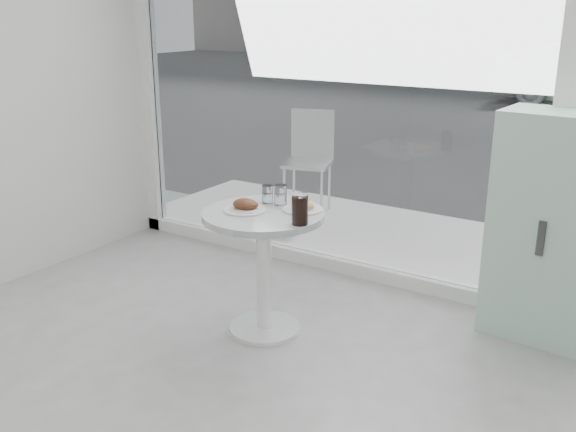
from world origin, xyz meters
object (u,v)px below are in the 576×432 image
Objects in this scene: patio_chair at (310,155)px; plate_donut at (303,207)px; water_tumbler_b at (281,196)px; cola_glass at (300,210)px; mint_cabinet at (549,228)px; plate_fritter at (246,206)px; main_table at (264,247)px; water_tumbler_a at (268,195)px.

patio_chair is 4.05× the size of plate_donut.
water_tumbler_b is 0.71× the size of cola_glass.
mint_cabinet is 5.75× the size of plate_donut.
water_tumbler_b is at bearing 171.95° from plate_donut.
plate_fritter is 1.08× the size of plate_donut.
patio_chair is (-0.97, 2.16, 0.04)m from main_table.
plate_donut is 2.15× the size of water_tumbler_a.
mint_cabinet is at bearing 31.71° from main_table.
mint_cabinet is at bearing 31.21° from plate_fritter.
water_tumbler_b is at bearing 6.85° from water_tumbler_a.
plate_donut is at bearing -3.04° from water_tumbler_a.
main_table is at bearing -92.63° from water_tumbler_b.
water_tumbler_b is at bearing 139.38° from cola_glass.
patio_chair is 2.20m from water_tumbler_a.
cola_glass is at bearing -136.04° from mint_cabinet.
mint_cabinet is 1.59m from water_tumbler_b.
plate_fritter reaches higher than main_table.
cola_glass is (0.38, -0.24, 0.03)m from water_tumbler_a.
main_table is at bearing -140.50° from plate_donut.
water_tumbler_b is at bearing -149.91° from mint_cabinet.
water_tumbler_a reaches higher than main_table.
mint_cabinet reaches higher than plate_donut.
plate_donut is 0.18m from water_tumbler_b.
water_tumbler_a is (0.02, 0.20, 0.02)m from plate_fritter.
water_tumbler_b is at bearing 64.04° from plate_fritter.
mint_cabinet reaches higher than patio_chair.
main_table is 6.25× the size of water_tumbler_b.
patio_chair is at bearing 116.20° from water_tumbler_b.
water_tumbler_b is (-1.42, -0.71, 0.14)m from mint_cabinet.
cola_glass is (1.27, -2.24, 0.26)m from patio_chair.
cola_glass is at bearing -61.84° from plate_donut.
mint_cabinet reaches higher than main_table.
plate_donut is 0.26m from water_tumbler_a.
mint_cabinet is 12.35× the size of water_tumbler_a.
cola_glass is at bearing -77.81° from patio_chair.
main_table is 6.98× the size of water_tumbler_a.
water_tumbler_a is 0.45m from cola_glass.
plate_donut is at bearing 39.50° from main_table.
plate_fritter is at bearing -145.51° from plate_donut.
water_tumbler_b reaches higher than plate_donut.
water_tumbler_a is at bearing -150.93° from mint_cabinet.
main_table is 2.37m from patio_chair.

